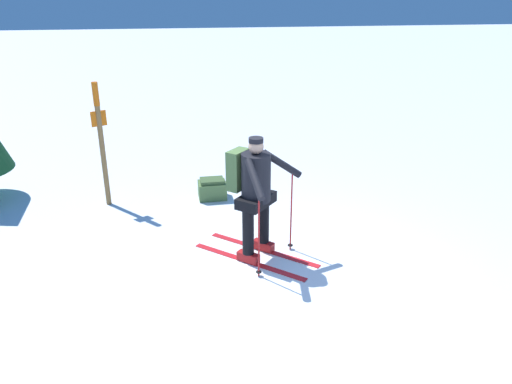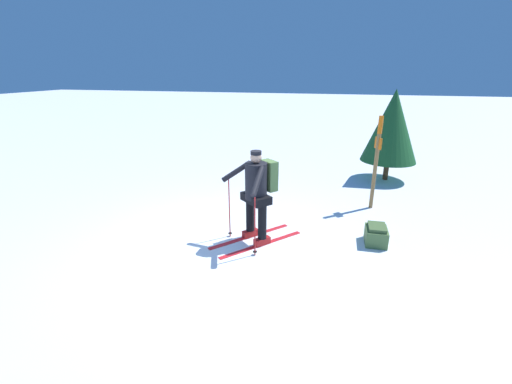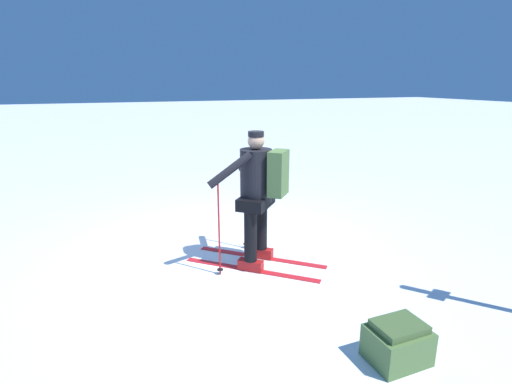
% 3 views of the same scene
% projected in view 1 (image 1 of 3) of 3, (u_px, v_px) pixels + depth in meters
% --- Properties ---
extents(ground_plane, '(80.00, 80.00, 0.00)m').
position_uv_depth(ground_plane, '(283.00, 280.00, 6.16)').
color(ground_plane, white).
extents(skier, '(1.59, 1.48, 1.65)m').
position_uv_depth(skier, '(254.00, 189.00, 6.37)').
color(skier, red).
rests_on(skier, ground_plane).
extents(dropped_backpack, '(0.47, 0.38, 0.35)m').
position_uv_depth(dropped_backpack, '(212.00, 189.00, 8.49)').
color(dropped_backpack, '#4C6B38').
rests_on(dropped_backpack, ground_plane).
extents(trail_marker, '(0.23, 0.13, 2.02)m').
position_uv_depth(trail_marker, '(101.00, 135.00, 7.86)').
color(trail_marker, olive).
rests_on(trail_marker, ground_plane).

